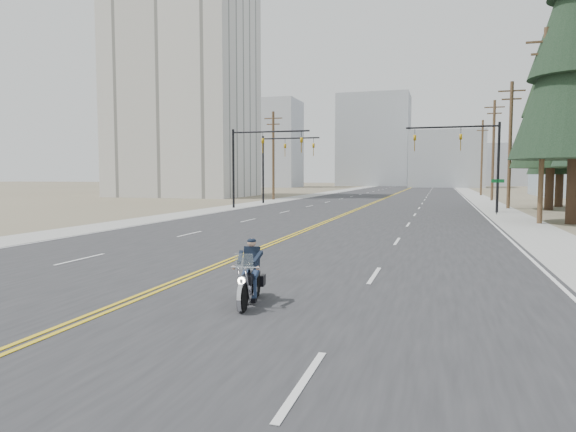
% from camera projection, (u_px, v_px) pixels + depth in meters
% --- Properties ---
extents(ground_plane, '(400.00, 400.00, 0.00)m').
position_uv_depth(ground_plane, '(144.00, 296.00, 12.30)').
color(ground_plane, '#776D56').
rests_on(ground_plane, ground).
extents(road, '(20.00, 200.00, 0.01)m').
position_uv_depth(road, '(395.00, 194.00, 79.20)').
color(road, '#303033').
rests_on(road, ground).
extents(sidewalk_left, '(3.00, 200.00, 0.01)m').
position_uv_depth(sidewalk_left, '(322.00, 194.00, 82.46)').
color(sidewalk_left, '#A5A5A0').
rests_on(sidewalk_left, ground).
extents(sidewalk_right, '(3.00, 200.00, 0.01)m').
position_uv_depth(sidewalk_right, '(474.00, 195.00, 75.93)').
color(sidewalk_right, '#A5A5A0').
rests_on(sidewalk_right, ground).
extents(traffic_mast_left, '(7.10, 0.26, 7.00)m').
position_uv_depth(traffic_mast_left, '(255.00, 152.00, 45.05)').
color(traffic_mast_left, black).
rests_on(traffic_mast_left, ground).
extents(traffic_mast_right, '(7.10, 0.26, 7.00)m').
position_uv_depth(traffic_mast_right, '(471.00, 149.00, 39.95)').
color(traffic_mast_right, black).
rests_on(traffic_mast_right, ground).
extents(traffic_mast_far, '(6.10, 0.26, 7.00)m').
position_uv_depth(traffic_mast_far, '(278.00, 156.00, 52.79)').
color(traffic_mast_far, black).
rests_on(traffic_mast_far, ground).
extents(street_sign, '(0.90, 0.06, 2.62)m').
position_uv_depth(street_sign, '(497.00, 190.00, 37.76)').
color(street_sign, black).
rests_on(street_sign, ground).
extents(utility_pole_b, '(2.20, 0.30, 11.50)m').
position_uv_depth(utility_pole_b, '(543.00, 123.00, 30.26)').
color(utility_pole_b, brown).
rests_on(utility_pole_b, ground).
extents(utility_pole_c, '(2.20, 0.30, 11.00)m').
position_uv_depth(utility_pole_c, '(510.00, 143.00, 44.62)').
color(utility_pole_c, brown).
rests_on(utility_pole_c, ground).
extents(utility_pole_d, '(2.20, 0.30, 11.50)m').
position_uv_depth(utility_pole_d, '(493.00, 149.00, 58.93)').
color(utility_pole_d, brown).
rests_on(utility_pole_d, ground).
extents(utility_pole_e, '(2.20, 0.30, 11.00)m').
position_uv_depth(utility_pole_e, '(482.00, 156.00, 75.20)').
color(utility_pole_e, brown).
rests_on(utility_pole_e, ground).
extents(utility_pole_left, '(2.20, 0.30, 10.50)m').
position_uv_depth(utility_pole_left, '(273.00, 154.00, 61.29)').
color(utility_pole_left, brown).
rests_on(utility_pole_left, ground).
extents(apartment_block, '(18.00, 14.00, 30.00)m').
position_uv_depth(apartment_block, '(183.00, 89.00, 71.64)').
color(apartment_block, silver).
rests_on(apartment_block, ground).
extents(haze_bldg_a, '(14.00, 12.00, 22.00)m').
position_uv_depth(haze_bldg_a, '(271.00, 144.00, 131.28)').
color(haze_bldg_a, '#B7BCC6').
rests_on(haze_bldg_a, ground).
extents(haze_bldg_b, '(18.00, 14.00, 14.00)m').
position_uv_depth(haze_bldg_b, '(446.00, 159.00, 128.93)').
color(haze_bldg_b, '#ADB2B7').
rests_on(haze_bldg_b, ground).
extents(haze_bldg_d, '(20.00, 15.00, 26.00)m').
position_uv_depth(haze_bldg_d, '(374.00, 141.00, 148.48)').
color(haze_bldg_d, '#ADB2B7').
rests_on(haze_bldg_d, ground).
extents(haze_bldg_e, '(14.00, 14.00, 12.00)m').
position_uv_depth(haze_bldg_e, '(507.00, 165.00, 148.07)').
color(haze_bldg_e, '#B7BCC6').
rests_on(haze_bldg_e, ground).
extents(haze_bldg_f, '(12.00, 12.00, 16.00)m').
position_uv_depth(haze_bldg_f, '(239.00, 158.00, 150.11)').
color(haze_bldg_f, '#ADB2B7').
rests_on(haze_bldg_f, ground).
extents(motorcyclist, '(1.06, 1.97, 1.47)m').
position_uv_depth(motorcyclist, '(249.00, 272.00, 11.42)').
color(motorcyclist, black).
rests_on(motorcyclist, ground).
extents(conifer_tall, '(6.35, 6.35, 17.64)m').
position_uv_depth(conifer_tall, '(553.00, 88.00, 42.52)').
color(conifer_tall, '#382619').
rests_on(conifer_tall, ground).
extents(conifer_far, '(5.64, 5.64, 15.10)m').
position_uv_depth(conifer_far, '(562.00, 112.00, 46.94)').
color(conifer_far, '#382619').
rests_on(conifer_far, ground).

